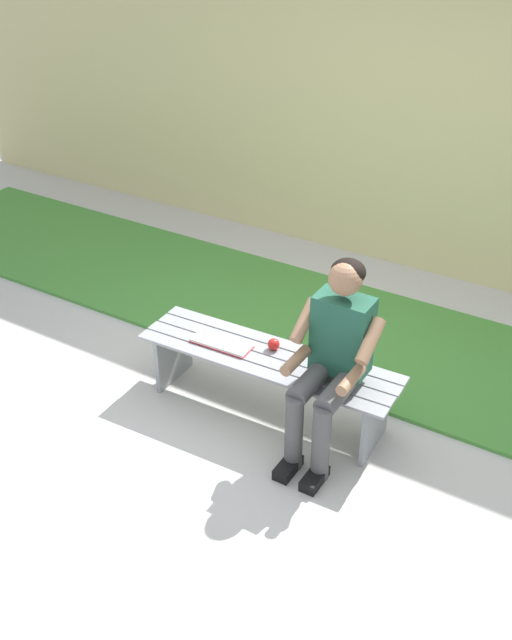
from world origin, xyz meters
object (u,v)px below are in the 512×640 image
person_seated (332,355)px  apple (274,344)px  book_open (221,343)px  bench_near (268,369)px

person_seated → apple: 0.57m
person_seated → book_open: (0.82, -0.05, -0.23)m
bench_near → person_seated: size_ratio=1.40×
person_seated → book_open: person_seated is taller
person_seated → book_open: size_ratio=3.00×
bench_near → apple: bearing=-85.3°
bench_near → book_open: size_ratio=4.21×
bench_near → person_seated: bearing=168.5°
bench_near → apple: (0.01, -0.08, 0.15)m
bench_near → person_seated: 0.61m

